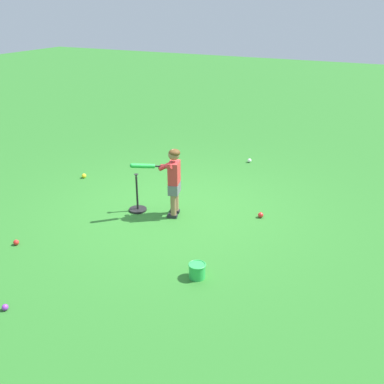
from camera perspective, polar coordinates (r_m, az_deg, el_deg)
The scene contains 9 objects.
ground_plane at distance 7.27m, azimuth -1.88°, elevation -2.18°, with size 40.00×40.00×0.00m, color #2D7528.
child_batter at distance 6.81m, azimuth -2.52°, elevation 1.98°, with size 0.57×0.64×1.08m.
play_ball_midfield at distance 5.44m, azimuth -22.54°, elevation -13.30°, with size 0.07×0.07×0.07m, color purple.
play_ball_far_left at distance 7.05m, azimuth 8.66°, elevation -2.89°, with size 0.08×0.08×0.08m, color red.
play_ball_by_bucket at distance 9.41m, azimuth 7.27°, elevation 3.97°, with size 0.08×0.08×0.08m, color white.
play_ball_behind_batter at distance 8.75m, azimuth -13.49°, elevation 2.00°, with size 0.09×0.09×0.09m, color yellow.
play_ball_near_batter at distance 6.68m, azimuth -21.33°, elevation -5.95°, with size 0.08×0.08×0.08m, color red.
batting_tee at distance 7.23m, azimuth -6.88°, elevation -1.57°, with size 0.28×0.28×0.62m.
toy_bucket at distance 5.53m, azimuth 0.65°, elevation -9.88°, with size 0.22×0.22×0.19m.
Camera 1 is at (5.78, 3.10, 3.12)m, focal length 42.22 mm.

